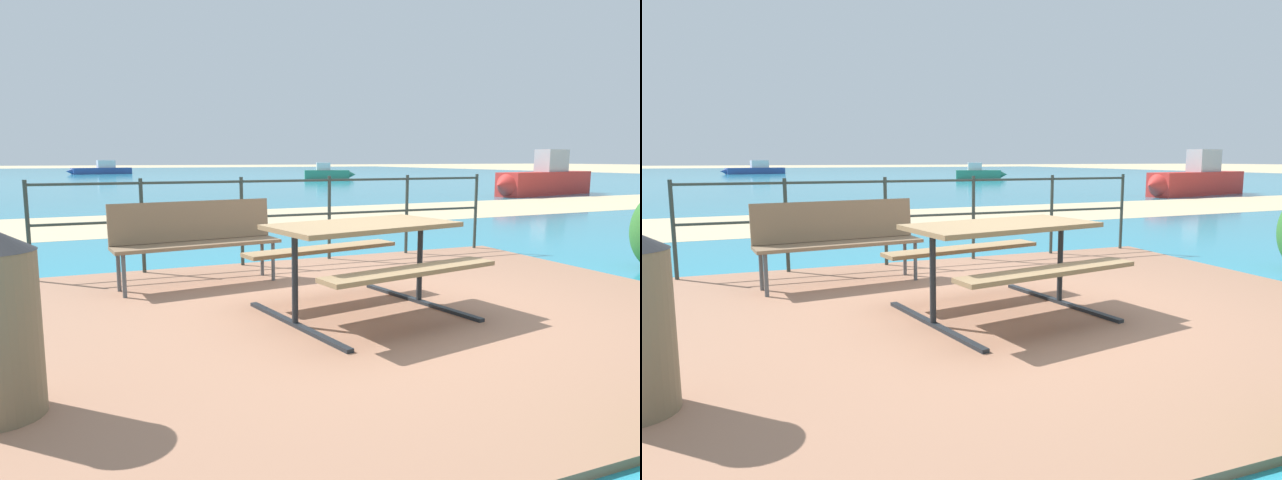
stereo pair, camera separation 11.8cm
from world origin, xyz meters
TOP-DOWN VIEW (x-y plane):
  - ground_plane at (0.00, 0.00)m, footprint 240.00×240.00m
  - patio_paving at (0.00, 0.00)m, footprint 6.40×5.20m
  - sea_water at (0.00, 40.00)m, footprint 90.00×90.00m
  - beach_strip at (0.00, 8.15)m, footprint 54.11×6.12m
  - picnic_table at (-0.20, -0.06)m, footprint 1.82×1.76m
  - park_bench at (-1.30, 1.62)m, footprint 1.76×0.62m
  - railing_fence at (0.00, 2.47)m, footprint 5.94×0.04m
  - boat_near at (12.80, 31.11)m, footprint 3.61×2.07m
  - boat_mid at (-1.41, 49.62)m, footprint 5.59×2.34m
  - boat_far at (13.65, 12.13)m, footprint 5.49×2.17m

SIDE VIEW (x-z plane):
  - ground_plane at x=0.00m, z-range 0.00..0.00m
  - sea_water at x=0.00m, z-range 0.00..0.01m
  - beach_strip at x=0.00m, z-range 0.00..0.01m
  - patio_paving at x=0.00m, z-range 0.00..0.06m
  - boat_near at x=12.80m, z-range -0.17..0.94m
  - boat_mid at x=-1.41m, z-range -0.22..1.00m
  - boat_far at x=13.65m, z-range -0.29..1.43m
  - park_bench at x=-1.30m, z-range 0.15..1.03m
  - picnic_table at x=-0.20m, z-range 0.28..1.06m
  - railing_fence at x=0.00m, z-range 0.19..1.29m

